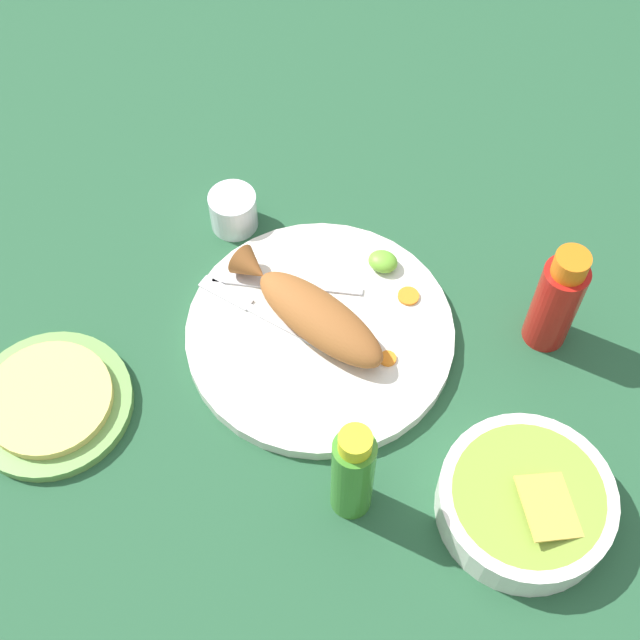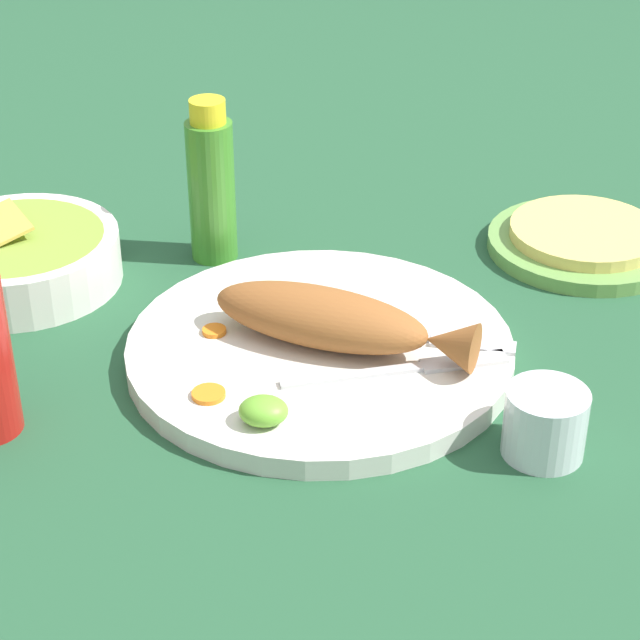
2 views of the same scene
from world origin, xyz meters
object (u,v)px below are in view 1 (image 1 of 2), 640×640
at_px(guacamole_bowl, 526,501).
at_px(hot_sauce_bottle_red, 557,301).
at_px(fried_fish, 312,313).
at_px(main_plate, 320,333).
at_px(fork_near, 255,311).
at_px(fork_far, 277,283).
at_px(hot_sauce_bottle_green, 353,473).
at_px(tortilla_plate, 51,404).
at_px(salt_cup, 234,212).

bearing_deg(guacamole_bowl, hot_sauce_bottle_red, 100.11).
bearing_deg(fried_fish, main_plate, 0.00).
xyz_separation_m(fork_near, hot_sauce_bottle_red, (0.33, 0.12, 0.05)).
distance_m(fork_far, guacamole_bowl, 0.39).
bearing_deg(fried_fish, fork_near, -152.08).
xyz_separation_m(hot_sauce_bottle_green, tortilla_plate, (-0.36, -0.03, -0.07)).
distance_m(main_plate, fork_near, 0.08).
relative_size(main_plate, guacamole_bowl, 1.73).
height_order(fork_near, hot_sauce_bottle_red, hot_sauce_bottle_red).
distance_m(fried_fish, guacamole_bowl, 0.32).
height_order(main_plate, hot_sauce_bottle_green, hot_sauce_bottle_green).
height_order(fork_near, fork_far, same).
relative_size(fried_fish, tortilla_plate, 1.22).
xyz_separation_m(fork_near, fork_far, (0.01, 0.05, 0.00)).
xyz_separation_m(salt_cup, tortilla_plate, (-0.07, -0.32, -0.02)).
distance_m(salt_cup, guacamole_bowl, 0.51).
distance_m(main_plate, hot_sauce_bottle_green, 0.22).
xyz_separation_m(main_plate, fried_fish, (-0.01, 0.00, 0.03)).
xyz_separation_m(main_plate, fork_far, (-0.07, 0.04, 0.01)).
height_order(hot_sauce_bottle_red, salt_cup, hot_sauce_bottle_red).
xyz_separation_m(hot_sauce_bottle_green, guacamole_bowl, (0.17, 0.06, -0.05)).
bearing_deg(fork_near, salt_cup, -45.72).
xyz_separation_m(fork_near, tortilla_plate, (-0.16, -0.20, -0.01)).
relative_size(salt_cup, tortilla_plate, 0.33).
relative_size(fork_near, tortilla_plate, 0.99).
height_order(fork_far, tortilla_plate, fork_far).
bearing_deg(tortilla_plate, fried_fish, 42.68).
xyz_separation_m(hot_sauce_bottle_red, salt_cup, (-0.42, 0.00, -0.05)).
height_order(fried_fish, fork_near, fried_fish).
bearing_deg(fork_far, hot_sauce_bottle_red, 176.54).
bearing_deg(fork_near, main_plate, -166.13).
height_order(fried_fish, tortilla_plate, fried_fish).
relative_size(main_plate, fork_far, 1.77).
distance_m(fork_near, fork_far, 0.05).
height_order(fried_fish, salt_cup, fried_fish).
bearing_deg(fried_fish, guacamole_bowl, -3.57).
relative_size(main_plate, tortilla_plate, 1.72).
height_order(main_plate, guacamole_bowl, guacamole_bowl).
relative_size(fork_near, hot_sauce_bottle_red, 1.19).
relative_size(fork_far, hot_sauce_bottle_green, 1.15).
xyz_separation_m(fork_far, guacamole_bowl, (0.36, -0.15, 0.01)).
bearing_deg(main_plate, salt_cup, 146.39).
height_order(hot_sauce_bottle_green, tortilla_plate, hot_sauce_bottle_green).
bearing_deg(fork_near, guacamole_bowl, 172.02).
height_order(salt_cup, tortilla_plate, salt_cup).
xyz_separation_m(fork_far, tortilla_plate, (-0.17, -0.25, -0.01)).
bearing_deg(fork_far, guacamole_bowl, 140.74).
xyz_separation_m(main_plate, hot_sauce_bottle_green, (0.11, -0.18, 0.07)).
height_order(fried_fish, fork_far, fried_fish).
distance_m(hot_sauce_bottle_red, salt_cup, 0.42).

